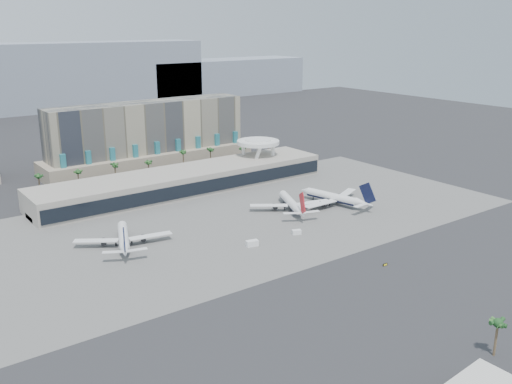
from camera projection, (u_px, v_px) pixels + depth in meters
ground at (318, 252)px, 234.01m from camera, size 900.00×900.00×0.00m
apron_pad at (242, 217)px, 276.50m from camera, size 260.00×130.00×0.06m
mountain_ridge at (40, 82)px, 604.48m from camera, size 680.00×60.00×70.00m
hotel at (149, 141)px, 369.66m from camera, size 140.00×30.00×42.00m
terminal at (185, 180)px, 317.03m from camera, size 170.00×32.50×14.50m
saucer_structure at (258, 145)px, 349.55m from camera, size 26.00×26.00×21.89m
palm_row at (167, 159)px, 347.03m from camera, size 157.80×2.80×13.10m
airliner_left at (123, 237)px, 239.61m from camera, size 39.03×40.27×14.65m
airliner_centre at (291, 203)px, 284.93m from camera, size 39.20×40.38×14.86m
airliner_right at (335, 198)px, 293.46m from camera, size 42.81×44.49×15.57m
service_vehicle_a at (252, 243)px, 239.76m from camera, size 5.59×3.58×2.53m
service_vehicle_b at (296, 232)px, 253.26m from camera, size 4.50×3.44×2.05m
taxiway_sign at (385, 265)px, 220.51m from camera, size 2.22×0.51×1.00m
near_palm_a at (497, 328)px, 158.81m from camera, size 6.00×6.00×11.66m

